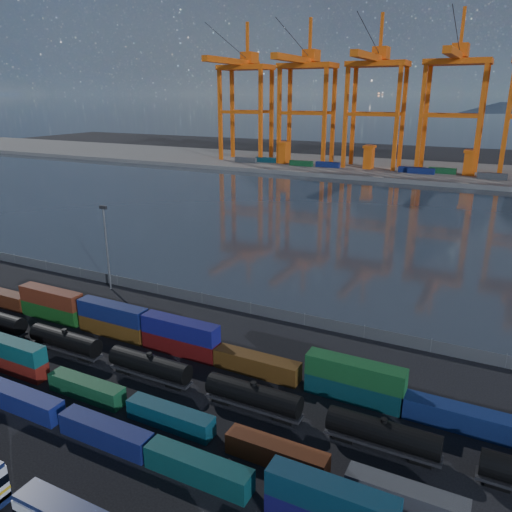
% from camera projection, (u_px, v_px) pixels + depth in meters
% --- Properties ---
extents(ground, '(700.00, 700.00, 0.00)m').
position_uv_depth(ground, '(149.00, 396.00, 62.98)').
color(ground, black).
rests_on(ground, ground).
extents(harbor_water, '(700.00, 700.00, 0.00)m').
position_uv_depth(harbor_water, '(367.00, 220.00, 152.03)').
color(harbor_water, '#272F39').
rests_on(harbor_water, ground).
extents(far_quay, '(700.00, 70.00, 2.00)m').
position_uv_depth(far_quay, '(424.00, 171.00, 240.79)').
color(far_quay, '#514F4C').
rests_on(far_quay, ground).
extents(container_row_south, '(125.98, 2.35, 5.01)m').
position_uv_depth(container_row_south, '(15.00, 392.00, 60.17)').
color(container_row_south, '#3A3D3F').
rests_on(container_row_south, ground).
extents(container_row_mid, '(140.58, 2.23, 4.76)m').
position_uv_depth(container_row_mid, '(129.00, 402.00, 59.53)').
color(container_row_mid, '#383B3D').
rests_on(container_row_mid, ground).
extents(container_row_north, '(141.95, 2.50, 5.33)m').
position_uv_depth(container_row_north, '(153.00, 333.00, 75.12)').
color(container_row_north, navy).
rests_on(container_row_north, ground).
extents(tanker_string, '(136.44, 2.67, 3.82)m').
position_uv_depth(tanker_string, '(253.00, 396.00, 59.73)').
color(tanker_string, black).
rests_on(tanker_string, ground).
extents(waterfront_fence, '(160.12, 0.12, 2.20)m').
position_uv_depth(waterfront_fence, '(251.00, 308.00, 86.42)').
color(waterfront_fence, '#595B5E').
rests_on(waterfront_fence, ground).
extents(yard_light_mast, '(1.60, 0.40, 16.60)m').
position_uv_depth(yard_light_mast, '(106.00, 243.00, 95.08)').
color(yard_light_mast, slate).
rests_on(yard_light_mast, ground).
extents(gantry_cranes, '(202.74, 53.26, 72.12)m').
position_uv_depth(gantry_cranes, '(415.00, 76.00, 224.82)').
color(gantry_cranes, orange).
rests_on(gantry_cranes, ground).
extents(quay_containers, '(172.58, 10.99, 2.60)m').
position_uv_depth(quay_containers, '(395.00, 169.00, 232.48)').
color(quay_containers, navy).
rests_on(quay_containers, far_quay).
extents(straddle_carriers, '(140.00, 7.00, 11.10)m').
position_uv_depth(straddle_carriers, '(417.00, 159.00, 231.28)').
color(straddle_carriers, orange).
rests_on(straddle_carriers, far_quay).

